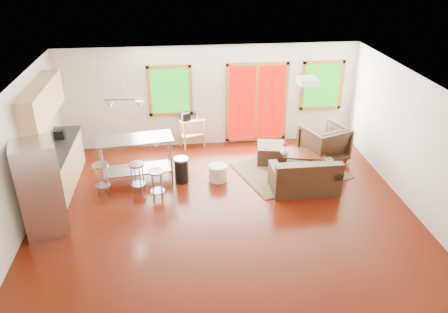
{
  "coord_description": "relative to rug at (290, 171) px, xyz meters",
  "views": [
    {
      "loc": [
        -0.82,
        -7.04,
        4.94
      ],
      "look_at": [
        0.0,
        0.3,
        1.2
      ],
      "focal_mm": 35.0,
      "sensor_mm": 36.0,
      "label": 1
    }
  ],
  "objects": [
    {
      "name": "floor",
      "position": [
        -1.72,
        -1.73,
        -0.02
      ],
      "size": [
        7.5,
        7.0,
        0.02
      ],
      "primitive_type": "cube",
      "color": "#380C03",
      "rests_on": "ground"
    },
    {
      "name": "ceiling",
      "position": [
        -1.72,
        -1.73,
        2.6
      ],
      "size": [
        7.5,
        7.0,
        0.02
      ],
      "primitive_type": "cube",
      "color": "white",
      "rests_on": "ground"
    },
    {
      "name": "back_wall",
      "position": [
        -1.72,
        1.78,
        1.29
      ],
      "size": [
        7.5,
        0.02,
        2.6
      ],
      "primitive_type": "cube",
      "color": "silver",
      "rests_on": "ground"
    },
    {
      "name": "left_wall",
      "position": [
        -5.48,
        -1.73,
        1.29
      ],
      "size": [
        0.02,
        7.0,
        2.6
      ],
      "primitive_type": "cube",
      "color": "silver",
      "rests_on": "ground"
    },
    {
      "name": "right_wall",
      "position": [
        2.04,
        -1.73,
        1.29
      ],
      "size": [
        0.02,
        7.0,
        2.6
      ],
      "primitive_type": "cube",
      "color": "silver",
      "rests_on": "ground"
    },
    {
      "name": "front_wall",
      "position": [
        -1.72,
        -5.24,
        1.29
      ],
      "size": [
        7.5,
        0.02,
        2.6
      ],
      "primitive_type": "cube",
      "color": "silver",
      "rests_on": "ground"
    },
    {
      "name": "window_left",
      "position": [
        -2.72,
        1.73,
        1.49
      ],
      "size": [
        1.1,
        0.05,
        1.3
      ],
      "color": "#11550D",
      "rests_on": "back_wall"
    },
    {
      "name": "french_doors",
      "position": [
        -0.52,
        1.73,
        1.09
      ],
      "size": [
        1.6,
        0.05,
        2.1
      ],
      "color": "#B00400",
      "rests_on": "back_wall"
    },
    {
      "name": "window_right",
      "position": [
        1.18,
        1.73,
        1.49
      ],
      "size": [
        1.1,
        0.05,
        1.3
      ],
      "color": "#11550D",
      "rests_on": "back_wall"
    },
    {
      "name": "rug",
      "position": [
        0.0,
        0.0,
        0.0
      ],
      "size": [
        2.77,
        2.42,
        0.02
      ],
      "primitive_type": "cube",
      "rotation": [
        0.0,
        0.0,
        0.31
      ],
      "color": "#3E5537",
      "rests_on": "floor"
    },
    {
      "name": "loveseat",
      "position": [
        0.08,
        -0.87,
        0.29
      ],
      "size": [
        1.43,
        0.81,
        0.76
      ],
      "rotation": [
        0.0,
        0.0,
        0.0
      ],
      "color": "black",
      "rests_on": "floor"
    },
    {
      "name": "coffee_table",
      "position": [
        0.33,
        0.12,
        0.33
      ],
      "size": [
        1.11,
        0.81,
        0.4
      ],
      "rotation": [
        0.0,
        0.0,
        -0.23
      ],
      "color": "#38180B",
      "rests_on": "floor"
    },
    {
      "name": "armchair",
      "position": [
        0.93,
        0.51,
        0.48
      ],
      "size": [
        1.2,
        1.17,
        0.98
      ],
      "primitive_type": "imported",
      "rotation": [
        0.0,
        0.0,
        3.49
      ],
      "color": "black",
      "rests_on": "floor"
    },
    {
      "name": "ottoman",
      "position": [
        -0.35,
        0.55,
        0.21
      ],
      "size": [
        0.76,
        0.76,
        0.44
      ],
      "primitive_type": "cube",
      "rotation": [
        0.0,
        0.0,
        -0.17
      ],
      "color": "black",
      "rests_on": "floor"
    },
    {
      "name": "pouf",
      "position": [
        -1.73,
        -0.23,
        0.17
      ],
      "size": [
        0.51,
        0.51,
        0.37
      ],
      "primitive_type": "cylinder",
      "rotation": [
        0.0,
        0.0,
        0.24
      ],
      "color": "beige",
      "rests_on": "floor"
    },
    {
      "name": "vase",
      "position": [
        -0.15,
        0.07,
        0.51
      ],
      "size": [
        0.2,
        0.21,
        0.33
      ],
      "rotation": [
        0.0,
        0.0,
        0.06
      ],
      "color": "silver",
      "rests_on": "coffee_table"
    },
    {
      "name": "book",
      "position": [
        0.57,
        0.22,
        0.53
      ],
      "size": [
        0.21,
        0.09,
        0.28
      ],
      "primitive_type": "imported",
      "rotation": [
        0.0,
        0.0,
        0.29
      ],
      "color": "brown",
      "rests_on": "coffee_table"
    },
    {
      "name": "cabinets",
      "position": [
        -5.21,
        -0.03,
        0.92
      ],
      "size": [
        0.64,
        2.24,
        2.3
      ],
      "color": "tan",
      "rests_on": "floor"
    },
    {
      "name": "refrigerator",
      "position": [
        -5.06,
        -1.76,
        0.89
      ],
      "size": [
        0.9,
        0.89,
        1.79
      ],
      "rotation": [
        0.0,
        0.0,
        0.32
      ],
      "color": "#B7BABC",
      "rests_on": "floor"
    },
    {
      "name": "island",
      "position": [
        -3.51,
        -0.02,
        0.7
      ],
      "size": [
        1.7,
        0.86,
        1.03
      ],
      "rotation": [
        0.0,
        0.0,
        0.13
      ],
      "color": "#B7BABC",
      "rests_on": "floor"
    },
    {
      "name": "cup",
      "position": [
        -3.04,
        -0.3,
        1.0
      ],
      "size": [
        0.13,
        0.11,
        0.11
      ],
      "primitive_type": "imported",
      "rotation": [
        0.0,
        0.0,
        -0.25
      ],
      "color": "white",
      "rests_on": "island"
    },
    {
      "name": "bar_stool_a",
      "position": [
        -4.21,
        -0.56,
        0.52
      ],
      "size": [
        0.35,
        0.35,
        0.72
      ],
      "rotation": [
        0.0,
        0.0,
        0.02
      ],
      "color": "#B7BABC",
      "rests_on": "floor"
    },
    {
      "name": "bar_stool_b",
      "position": [
        -3.47,
        -0.58,
        0.51
      ],
      "size": [
        0.41,
        0.41,
        0.7
      ],
      "rotation": [
        0.0,
        0.0,
        -0.29
      ],
      "color": "#B7BABC",
      "rests_on": "floor"
    },
    {
      "name": "bar_stool_c",
      "position": [
        -3.05,
        -0.89,
        0.49
      ],
      "size": [
        0.34,
        0.34,
        0.68
      ],
      "rotation": [
        0.0,
        0.0,
        -0.07
      ],
      "color": "#B7BABC",
      "rests_on": "floor"
    },
    {
      "name": "trash_can",
      "position": [
        -2.54,
        -0.2,
        0.28
      ],
      "size": [
        0.32,
        0.32,
        0.58
      ],
      "rotation": [
        0.0,
        0.0,
        -0.02
      ],
      "color": "black",
      "rests_on": "floor"
    },
    {
      "name": "kitchen_cart",
      "position": [
        -2.24,
        1.61,
        0.65
      ],
      "size": [
        0.73,
        0.6,
        0.97
      ],
      "rotation": [
        0.0,
        0.0,
        0.35
      ],
      "color": "tan",
      "rests_on": "floor"
    },
    {
      "name": "ceiling_flush",
      "position": [
        -0.12,
        -1.13,
        2.52
      ],
      "size": [
        0.35,
        0.35,
        0.12
      ],
      "primitive_type": "cube",
      "color": "white",
      "rests_on": "ceiling"
    },
    {
      "name": "pendant_light",
      "position": [
        -3.62,
        -0.23,
        1.89
      ],
      "size": [
        0.8,
        0.18,
        0.79
      ],
      "color": "gray",
      "rests_on": "ceiling"
    }
  ]
}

